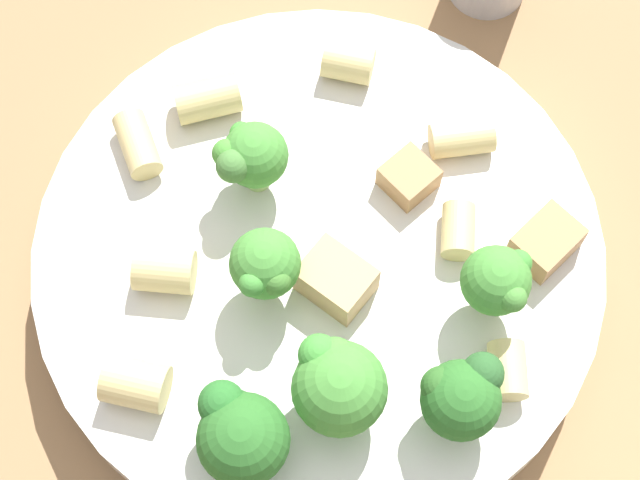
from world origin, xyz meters
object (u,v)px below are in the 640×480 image
Objects in this scene: broccoli_floret_0 at (339,383)px; rigatoni_6 at (137,383)px; broccoli_floret_2 at (463,397)px; rigatoni_3 at (166,270)px; broccoli_floret_5 at (499,282)px; pasta_bowl at (320,262)px; rigatoni_0 at (350,63)px; broccoli_floret_4 at (242,434)px; rigatoni_1 at (509,370)px; rigatoni_2 at (209,99)px; broccoli_floret_1 at (267,266)px; rigatoni_4 at (460,230)px; chicken_chunk_0 at (410,177)px; rigatoni_7 at (463,138)px; rigatoni_5 at (139,144)px; chicken_chunk_2 at (338,280)px; chicken_chunk_1 at (548,250)px; broccoli_floret_3 at (252,156)px.

broccoli_floret_0 is 0.07m from rigatoni_6.
broccoli_floret_2 is 1.60× the size of rigatoni_3.
broccoli_floret_5 reaches higher than rigatoni_3.
pasta_bowl is 0.06m from rigatoni_3.
broccoli_floret_4 is at bearing 165.81° from rigatoni_0.
rigatoni_2 reaches higher than rigatoni_1.
broccoli_floret_2 is at bearing -165.71° from rigatoni_0.
broccoli_floret_1 reaches higher than rigatoni_4.
rigatoni_1 reaches higher than chicken_chunk_0.
rigatoni_6 is (-0.06, 0.07, 0.02)m from pasta_bowl.
rigatoni_5 is at bearing 90.93° from rigatoni_7.
rigatoni_5 is at bearing 64.43° from broccoli_floret_5.
chicken_chunk_2 is (-0.02, -0.01, 0.02)m from pasta_bowl.
rigatoni_6 is 0.88× the size of chicken_chunk_2.
rigatoni_4 is at bearing -63.15° from rigatoni_6.
broccoli_floret_2 reaches higher than pasta_bowl.
rigatoni_0 is at bearing -66.33° from rigatoni_5.
rigatoni_7 is (0.05, -0.06, 0.02)m from pasta_bowl.
chicken_chunk_1 is at bearing -81.11° from chicken_chunk_2.
rigatoni_5 is 1.41× the size of chicken_chunk_0.
chicken_chunk_2 is (0.04, -0.07, -0.00)m from rigatoni_6.
rigatoni_4 is (-0.06, -0.10, -0.00)m from rigatoni_2.
broccoli_floret_0 is at bearing -157.39° from rigatoni_2.
rigatoni_0 is at bearing -2.55° from broccoli_floret_0.
broccoli_floret_1 is 1.84× the size of rigatoni_0.
broccoli_floret_2 is 1.39× the size of chicken_chunk_2.
rigatoni_6 is 0.16m from rigatoni_7.
broccoli_floret_4 is (-0.06, 0.01, -0.00)m from broccoli_floret_1.
rigatoni_5 is (0.11, 0.12, -0.01)m from broccoli_floret_2.
chicken_chunk_2 is (-0.08, -0.05, 0.00)m from rigatoni_2.
rigatoni_4 is at bearing -141.59° from chicken_chunk_0.
broccoli_floret_2 is 0.11m from rigatoni_7.
broccoli_floret_4 reaches higher than rigatoni_1.
broccoli_floret_0 is 1.64× the size of chicken_chunk_1.
rigatoni_3 is 0.10m from chicken_chunk_0.
rigatoni_4 is at bearing 175.04° from rigatoni_7.
broccoli_floret_3 is at bearing 100.67° from rigatoni_7.
rigatoni_2 is at bearing 22.61° from broccoli_floret_0.
rigatoni_1 is 0.10m from rigatoni_7.
rigatoni_2 is 0.10m from rigatoni_7.
rigatoni_7 is (0.06, -0.08, -0.02)m from broccoli_floret_1.
broccoli_floret_3 reaches higher than rigatoni_4.
rigatoni_0 is 0.06m from rigatoni_2.
rigatoni_5 is at bearing 82.17° from chicken_chunk_0.
broccoli_floret_4 is at bearing 120.62° from broccoli_floret_5.
pasta_bowl is 8.92× the size of rigatoni_7.
rigatoni_5 is at bearing 14.24° from rigatoni_3.
rigatoni_2 reaches higher than chicken_chunk_1.
broccoli_floret_2 reaches higher than chicken_chunk_1.
broccoli_floret_1 is 0.08m from broccoli_floret_5.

